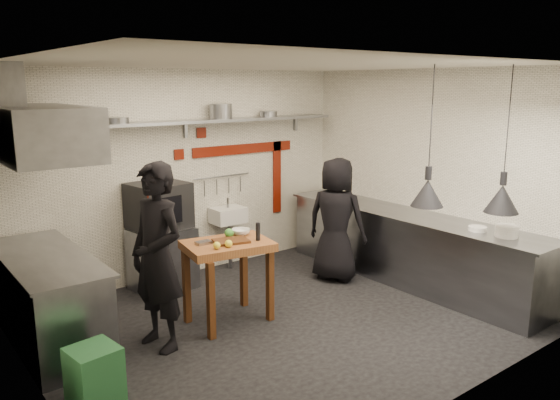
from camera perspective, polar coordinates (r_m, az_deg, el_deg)
floor at (r=6.24m, az=0.02°, el=-12.62°), size 5.00×5.00×0.00m
ceiling at (r=5.67m, az=0.03°, el=14.03°), size 5.00×5.00×0.00m
wall_back at (r=7.54m, az=-9.82°, el=2.67°), size 5.00×0.04×2.80m
wall_front at (r=4.38m, az=17.17°, el=-4.44°), size 5.00×0.04×2.80m
wall_left at (r=4.74m, az=-24.66°, el=-3.78°), size 0.04×4.20×2.80m
wall_right at (r=7.56m, az=15.18°, el=2.46°), size 0.04×4.20×2.80m
red_band_horiz at (r=7.97m, az=-3.77°, el=5.35°), size 1.70×0.02×0.14m
red_band_vert at (r=8.38m, az=-0.32°, el=2.40°), size 0.14×0.02×1.10m
red_tile_a at (r=7.57m, az=-8.22°, el=6.96°), size 0.14×0.02×0.14m
red_tile_b at (r=7.43m, az=-10.51°, el=4.70°), size 0.14×0.02×0.14m
back_shelf at (r=7.30m, az=-9.35°, el=8.08°), size 4.60×0.34×0.04m
shelf_bracket_left at (r=6.76m, az=-24.31°, el=6.03°), size 0.04×0.06×0.24m
shelf_bracket_mid at (r=7.44m, az=-9.88°, el=7.36°), size 0.04×0.06×0.24m
shelf_bracket_right at (r=8.49m, az=1.61°, el=8.09°), size 0.04×0.06×0.24m
pan_far_left at (r=6.68m, az=-21.67°, el=7.61°), size 0.28×0.28×0.09m
pan_mid_left at (r=6.88m, az=-16.55°, el=7.98°), size 0.26×0.26×0.07m
stock_pot at (r=7.53m, az=-6.19°, el=9.20°), size 0.38×0.38×0.20m
pan_right at (r=7.98m, az=-1.22°, el=8.99°), size 0.26×0.26×0.08m
oven_stand at (r=7.21m, az=-12.16°, el=-6.02°), size 0.78×0.73×0.80m
combi_oven at (r=7.10m, az=-12.56°, el=-0.56°), size 0.75×0.71×0.58m
oven_door at (r=6.83m, az=-11.68°, el=-1.02°), size 0.54×0.11×0.46m
oven_glass at (r=6.79m, az=-11.41°, el=-1.08°), size 0.34×0.06×0.34m
hand_sink at (r=7.78m, az=-5.46°, el=-1.58°), size 0.46×0.34×0.22m
sink_tap at (r=7.74m, az=-5.48°, el=-0.28°), size 0.03×0.03×0.14m
sink_drain at (r=7.86m, az=-5.24°, el=-4.75°), size 0.06×0.06×0.66m
utensil_rail at (r=7.78m, az=-6.09°, el=2.48°), size 0.90×0.02×0.02m
counter_right at (r=7.51m, az=13.15°, el=-4.96°), size 0.70×3.80×0.90m
counter_right_top at (r=7.39m, az=13.32°, el=-1.51°), size 0.76×3.90×0.03m
plate_stack at (r=6.59m, az=22.60°, el=-3.02°), size 0.29×0.29×0.13m
small_bowl_right at (r=6.75m, az=19.95°, el=-2.83°), size 0.26×0.26×0.05m
counter_left at (r=6.08m, az=-22.99°, el=-9.70°), size 0.70×1.90×0.90m
counter_left_top at (r=5.93m, az=-23.35°, el=-5.51°), size 0.76×2.00×0.03m
extractor_hood at (r=5.72m, az=-23.90°, el=6.47°), size 0.78×1.60×0.50m
hood_duct at (r=5.64m, az=-26.74°, el=10.25°), size 0.28×0.28×0.50m
green_bin at (r=4.95m, az=-18.83°, el=-17.02°), size 0.42×0.42×0.50m
prep_table at (r=6.12m, az=-5.42°, el=-8.51°), size 1.02×0.79×0.92m
cutting_board at (r=5.96m, az=-5.13°, el=-4.28°), size 0.43×0.35×0.02m
pepper_mill at (r=5.98m, az=-2.32°, el=-3.32°), size 0.06×0.06×0.20m
lemon_a at (r=5.72m, az=-6.62°, el=-4.74°), size 0.10×0.10×0.08m
lemon_b at (r=5.77m, az=-5.39°, el=-4.57°), size 0.10×0.10×0.08m
veg_ball at (r=6.13m, az=-5.34°, el=-3.46°), size 0.12×0.12×0.10m
steel_tray at (r=5.93m, az=-7.99°, el=-4.43°), size 0.17×0.12×0.03m
bowl at (r=6.23m, az=-4.11°, el=-3.35°), size 0.23×0.23×0.07m
heat_lamp_near at (r=5.87m, az=15.46°, el=6.37°), size 0.41×0.41×1.47m
heat_lamp_far at (r=6.19m, az=22.62°, el=5.77°), size 0.48×0.48×1.55m
chef_left at (r=5.50m, az=-12.70°, el=-5.85°), size 0.57×0.76×1.88m
chef_right at (r=7.31m, az=5.90°, el=-2.04°), size 0.82×0.96×1.66m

